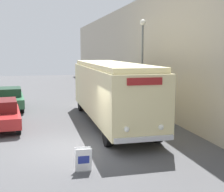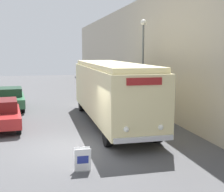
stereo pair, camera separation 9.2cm
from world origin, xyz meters
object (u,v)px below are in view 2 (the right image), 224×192
(parked_car_mid, at_px, (10,98))
(sign_board, at_px, (83,160))
(streetlamp, at_px, (143,53))
(vintage_bus, at_px, (111,90))
(parked_car_near, at_px, (2,114))

(parked_car_mid, bearing_deg, sign_board, -79.35)
(sign_board, xyz_separation_m, streetlamp, (5.08, 8.70, 3.50))
(vintage_bus, height_order, parked_car_near, vintage_bus)
(parked_car_near, bearing_deg, streetlamp, 7.31)
(vintage_bus, bearing_deg, parked_car_mid, 135.34)
(streetlamp, relative_size, parked_car_mid, 1.30)
(vintage_bus, height_order, sign_board, vintage_bus)
(sign_board, xyz_separation_m, parked_car_mid, (-3.30, 12.31, 0.38))
(streetlamp, xyz_separation_m, parked_car_near, (-8.35, -1.86, -3.13))
(streetlamp, distance_m, parked_car_near, 9.11)
(streetlamp, bearing_deg, parked_car_near, -167.43)
(parked_car_near, height_order, parked_car_mid, same)
(sign_board, height_order, parked_car_near, parked_car_near)
(sign_board, height_order, streetlamp, streetlamp)
(parked_car_near, relative_size, parked_car_mid, 0.99)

